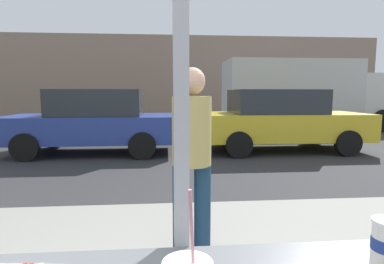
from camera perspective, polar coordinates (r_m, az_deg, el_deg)
name	(u,v)px	position (r m, az deg, el deg)	size (l,w,h in m)	color
ground_plane	(168,147)	(9.08, -4.34, -2.70)	(60.00, 60.00, 0.00)	#2D2D30
building_facade_far	(167,77)	(20.94, -4.63, 9.94)	(28.00, 1.20, 5.23)	gray
parked_car_blue	(95,121)	(8.39, -17.36, 1.94)	(4.25, 1.99, 1.63)	#283D93
parked_car_yellow	(279,119)	(8.72, 15.60, 2.22)	(4.38, 2.08, 1.63)	gold
box_truck	(306,92)	(14.16, 20.08, 6.82)	(7.11, 2.44, 2.89)	beige
pedestrian	(192,153)	(2.57, -0.05, -3.93)	(0.32, 0.32, 1.63)	navy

